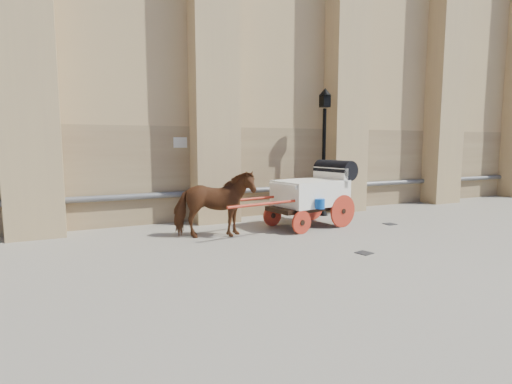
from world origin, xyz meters
TOP-DOWN VIEW (x-y plane):
  - ground at (0.00, 0.00)m, footprint 90.00×90.00m
  - horse at (-1.76, 1.52)m, footprint 2.27×1.45m
  - carriage at (1.47, 1.73)m, footprint 4.61×1.92m
  - street_lamp at (2.73, 3.09)m, footprint 0.40×0.40m
  - drain_grate_near at (0.80, -1.36)m, footprint 0.39×0.39m
  - drain_grate_far at (3.71, 0.89)m, footprint 0.32×0.32m

SIDE VIEW (x-z plane):
  - ground at x=0.00m, z-range 0.00..0.00m
  - drain_grate_near at x=0.80m, z-range 0.00..0.01m
  - drain_grate_far at x=3.71m, z-range 0.00..0.01m
  - horse at x=-1.76m, z-range 0.00..1.77m
  - carriage at x=1.47m, z-range 0.08..2.03m
  - street_lamp at x=2.73m, z-range 0.15..4.47m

